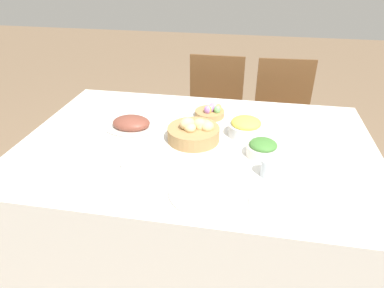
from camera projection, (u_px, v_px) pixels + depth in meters
ground_plane at (196, 247)px, 2.11m from camera, size 12.00×12.00×0.00m
dining_table at (196, 200)px, 1.92m from camera, size 1.78×1.20×0.75m
chair_far_right at (283, 118)px, 2.59m from camera, size 0.44×0.44×0.90m
chair_far_center at (214, 112)px, 2.67m from camera, size 0.42×0.42×0.90m
bread_basket at (195, 132)px, 1.73m from camera, size 0.27×0.27×0.13m
egg_basket at (211, 112)px, 1.99m from camera, size 0.17×0.17×0.08m
ham_platter at (131, 124)px, 1.86m from camera, size 0.32×0.22×0.07m
pineapple_bowl at (246, 127)px, 1.78m from camera, size 0.18×0.18×0.10m
green_salad_bowl at (263, 148)px, 1.61m from camera, size 0.15×0.15×0.08m
dinner_plate at (202, 193)px, 1.37m from camera, size 0.27×0.27×0.01m
fork at (164, 190)px, 1.39m from camera, size 0.02×0.18×0.00m
knife at (242, 199)px, 1.34m from camera, size 0.02×0.18×0.00m
spoon at (250, 199)px, 1.34m from camera, size 0.02×0.18×0.00m
drinking_cup at (269, 168)px, 1.46m from camera, size 0.07×0.07×0.08m
butter_dish at (138, 162)px, 1.54m from camera, size 0.13×0.08×0.03m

